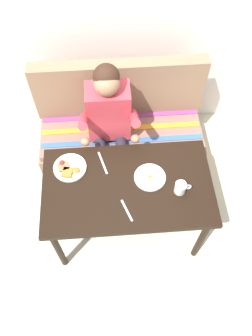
% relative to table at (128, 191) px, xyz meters
% --- Properties ---
extents(ground_plane, '(8.00, 8.00, 0.00)m').
position_rel_table_xyz_m(ground_plane, '(0.00, 0.00, -0.65)').
color(ground_plane, beige).
extents(back_wall, '(4.40, 0.10, 2.60)m').
position_rel_table_xyz_m(back_wall, '(0.00, 1.27, 0.65)').
color(back_wall, silver).
rests_on(back_wall, ground).
extents(table, '(1.20, 0.70, 0.73)m').
position_rel_table_xyz_m(table, '(0.00, 0.00, 0.00)').
color(table, black).
rests_on(table, ground).
extents(couch, '(1.44, 0.56, 1.00)m').
position_rel_table_xyz_m(couch, '(0.00, 0.76, -0.32)').
color(couch, '#84664C').
rests_on(couch, ground).
extents(person, '(0.45, 0.61, 1.21)m').
position_rel_table_xyz_m(person, '(-0.10, 0.59, 0.09)').
color(person, '#BE3741').
rests_on(person, ground).
extents(plate_breakfast, '(0.24, 0.24, 0.05)m').
position_rel_table_xyz_m(plate_breakfast, '(-0.41, 0.17, 0.10)').
color(plate_breakfast, white).
rests_on(plate_breakfast, table).
extents(plate_eggs, '(0.22, 0.22, 0.04)m').
position_rel_table_xyz_m(plate_eggs, '(0.16, 0.05, 0.09)').
color(plate_eggs, white).
rests_on(plate_eggs, table).
extents(coffee_mug, '(0.12, 0.08, 0.09)m').
position_rel_table_xyz_m(coffee_mug, '(0.36, -0.07, 0.13)').
color(coffee_mug, white).
rests_on(coffee_mug, table).
extents(fork, '(0.07, 0.16, 0.00)m').
position_rel_table_xyz_m(fork, '(-0.02, -0.19, 0.08)').
color(fork, silver).
rests_on(fork, table).
extents(knife, '(0.07, 0.20, 0.00)m').
position_rel_table_xyz_m(knife, '(-0.17, 0.20, 0.08)').
color(knife, silver).
rests_on(knife, table).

